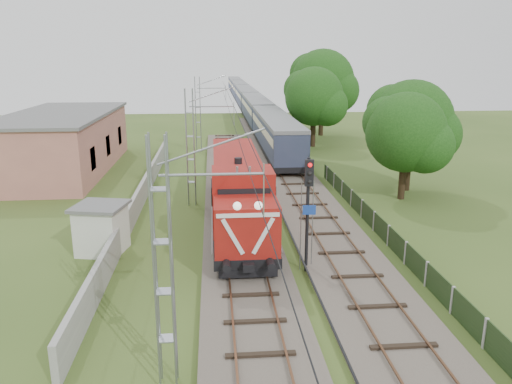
{
  "coord_description": "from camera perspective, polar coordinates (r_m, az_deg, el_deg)",
  "views": [
    {
      "loc": [
        -1.43,
        -21.91,
        10.06
      ],
      "look_at": [
        1.05,
        6.79,
        2.2
      ],
      "focal_mm": 35.0,
      "sensor_mm": 36.0,
      "label": 1
    }
  ],
  "objects": [
    {
      "name": "signal_post",
      "position": [
        23.22,
        6.01,
        -0.36
      ],
      "size": [
        0.62,
        0.48,
        5.59
      ],
      "color": "black",
      "rests_on": "ground"
    },
    {
      "name": "track_main",
      "position": [
        30.59,
        -2.0,
        -3.59
      ],
      "size": [
        4.2,
        70.0,
        0.45
      ],
      "color": "#6B6054",
      "rests_on": "ground"
    },
    {
      "name": "station_building",
      "position": [
        48.45,
        -21.23,
        5.41
      ],
      "size": [
        8.4,
        20.4,
        5.22
      ],
      "color": "#BA7264",
      "rests_on": "ground"
    },
    {
      "name": "tree_c",
      "position": [
        57.5,
        6.72,
        10.71
      ],
      "size": [
        6.92,
        6.59,
        8.97
      ],
      "color": "#322614",
      "rests_on": "ground"
    },
    {
      "name": "catenary",
      "position": [
        34.47,
        -7.41,
        5.09
      ],
      "size": [
        3.31,
        70.0,
        8.0
      ],
      "color": "gray",
      "rests_on": "ground"
    },
    {
      "name": "track_side",
      "position": [
        43.54,
        3.69,
        2.12
      ],
      "size": [
        4.2,
        80.0,
        0.45
      ],
      "color": "#6B6054",
      "rests_on": "ground"
    },
    {
      "name": "coach_rake",
      "position": [
        97.54,
        -1.16,
        10.83
      ],
      "size": [
        3.05,
        114.17,
        3.53
      ],
      "color": "black",
      "rests_on": "ground"
    },
    {
      "name": "fence",
      "position": [
        28.27,
        14.92,
        -4.83
      ],
      "size": [
        0.12,
        32.0,
        1.2
      ],
      "color": "black",
      "rests_on": "ground"
    },
    {
      "name": "tree_b",
      "position": [
        39.58,
        17.43,
        7.61
      ],
      "size": [
        6.51,
        6.2,
        8.44
      ],
      "color": "#322614",
      "rests_on": "ground"
    },
    {
      "name": "boundary_wall",
      "position": [
        35.53,
        -12.96,
        -0.33
      ],
      "size": [
        0.25,
        40.0,
        1.5
      ],
      "primitive_type": "cube",
      "color": "#9E9E99",
      "rests_on": "ground"
    },
    {
      "name": "locomotive",
      "position": [
        30.27,
        -2.07,
        0.38
      ],
      "size": [
        3.08,
        17.6,
        4.47
      ],
      "color": "black",
      "rests_on": "ground"
    },
    {
      "name": "tree_d",
      "position": [
        65.94,
        7.69,
        12.36
      ],
      "size": [
        8.5,
        8.09,
        11.02
      ],
      "color": "#322614",
      "rests_on": "ground"
    },
    {
      "name": "relay_hut",
      "position": [
        27.51,
        -17.24,
        -3.97
      ],
      "size": [
        3.02,
        3.02,
        2.62
      ],
      "color": "silver",
      "rests_on": "ground"
    },
    {
      "name": "tree_a",
      "position": [
        36.97,
        16.86,
        6.44
      ],
      "size": [
        5.94,
        5.66,
        7.7
      ],
      "color": "#322614",
      "rests_on": "ground"
    },
    {
      "name": "ground",
      "position": [
        24.15,
        -1.11,
        -9.36
      ],
      "size": [
        140.0,
        140.0,
        0.0
      ],
      "primitive_type": "plane",
      "color": "#384F1D",
      "rests_on": "ground"
    }
  ]
}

